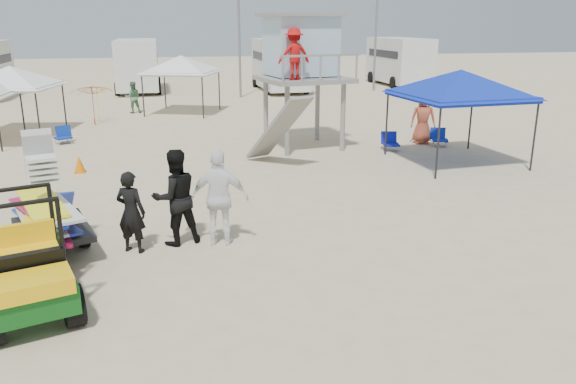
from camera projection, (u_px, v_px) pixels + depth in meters
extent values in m
plane|color=beige|center=(300.00, 346.00, 7.71)|extent=(140.00, 140.00, 0.00)
cube|color=#0C4C13|center=(26.00, 277.00, 8.58)|extent=(1.84, 2.65, 0.42)
cube|color=yellow|center=(23.00, 262.00, 8.51)|extent=(1.24, 0.96, 0.23)
cube|color=black|center=(52.00, 229.00, 10.75)|extent=(1.78, 2.18, 0.12)
cylinder|color=black|center=(23.00, 242.00, 10.70)|extent=(0.33, 0.53, 0.50)
imported|color=black|center=(131.00, 212.00, 10.69)|extent=(0.70, 0.62, 1.61)
imported|color=black|center=(175.00, 197.00, 11.05)|extent=(1.11, 0.97, 1.93)
imported|color=white|center=(220.00, 198.00, 11.00)|extent=(1.22, 0.74, 1.93)
cylinder|color=gray|center=(281.00, 121.00, 18.52)|extent=(0.17, 0.17, 2.33)
cube|color=gray|center=(304.00, 79.00, 19.33)|extent=(3.22, 3.22, 0.15)
cube|color=#A6C3D7|center=(302.00, 46.00, 19.28)|extent=(2.42, 2.19, 1.96)
imported|color=#B20F0F|center=(288.00, 54.00, 18.05)|extent=(1.06, 0.61, 1.64)
cylinder|color=black|center=(433.00, 141.00, 15.75)|extent=(0.06, 0.06, 2.16)
pyramid|color=#1029B0|center=(461.00, 69.00, 17.07)|extent=(3.61, 3.61, 0.80)
cube|color=#1029B0|center=(459.00, 96.00, 17.30)|extent=(3.61, 3.61, 0.18)
pyramid|color=white|center=(9.00, 66.00, 21.79)|extent=(3.55, 3.55, 0.80)
cube|color=white|center=(12.00, 87.00, 22.02)|extent=(3.55, 3.55, 0.18)
cylinder|color=black|center=(152.00, 97.00, 25.74)|extent=(0.06, 0.06, 2.03)
pyramid|color=white|center=(181.00, 55.00, 26.88)|extent=(3.95, 3.95, 0.80)
cube|color=white|center=(182.00, 72.00, 27.11)|extent=(3.95, 3.95, 0.18)
imported|color=#AE2212|center=(93.00, 105.00, 24.12)|extent=(2.44, 2.46, 1.74)
imported|color=yellow|center=(99.00, 104.00, 24.98)|extent=(2.53, 2.53, 1.63)
cone|color=orange|center=(79.00, 164.00, 16.60)|extent=(0.34, 0.34, 0.50)
cube|color=#0D2D95|center=(63.00, 138.00, 20.58)|extent=(0.71, 0.69, 0.06)
cube|color=#0D2D95|center=(63.00, 131.00, 20.74)|extent=(0.56, 0.40, 0.44)
cylinder|color=#B2B2B7|center=(56.00, 142.00, 20.38)|extent=(0.03, 0.03, 0.20)
cube|color=#0E19A1|center=(391.00, 145.00, 19.43)|extent=(0.64, 0.61, 0.06)
cube|color=#0E19A1|center=(389.00, 138.00, 19.60)|extent=(0.57, 0.29, 0.44)
cylinder|color=#B2B2B7|center=(387.00, 149.00, 19.23)|extent=(0.03, 0.03, 0.20)
cube|color=#0E279F|center=(440.00, 140.00, 20.17)|extent=(0.69, 0.67, 0.06)
cube|color=#0E279F|center=(437.00, 133.00, 20.33)|extent=(0.56, 0.37, 0.44)
cylinder|color=#B2B2B7|center=(437.00, 145.00, 19.97)|extent=(0.03, 0.03, 0.20)
cube|color=silver|center=(137.00, 64.00, 35.99)|extent=(2.50, 6.50, 3.00)
cube|color=black|center=(137.00, 57.00, 35.86)|extent=(2.54, 5.20, 0.50)
cylinder|color=black|center=(117.00, 89.00, 34.18)|extent=(0.25, 0.80, 0.80)
cube|color=silver|center=(279.00, 63.00, 36.48)|extent=(2.50, 7.00, 3.00)
cube|color=black|center=(279.00, 56.00, 36.35)|extent=(2.54, 5.60, 0.50)
cylinder|color=black|center=(267.00, 88.00, 34.52)|extent=(0.25, 0.80, 0.80)
cube|color=silver|center=(399.00, 60.00, 39.78)|extent=(2.50, 6.60, 3.00)
cube|color=black|center=(399.00, 53.00, 39.65)|extent=(2.54, 5.28, 0.50)
cylinder|color=black|center=(393.00, 83.00, 37.93)|extent=(0.25, 0.80, 0.80)
cylinder|color=slate|center=(239.00, 28.00, 32.40)|extent=(0.14, 0.14, 8.00)
cylinder|color=slate|center=(376.00, 27.00, 35.70)|extent=(0.14, 0.14, 8.00)
imported|color=#497A54|center=(133.00, 97.00, 27.50)|extent=(0.80, 0.66, 1.53)
imported|color=#A5462F|center=(423.00, 118.00, 20.48)|extent=(1.04, 0.83, 1.85)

